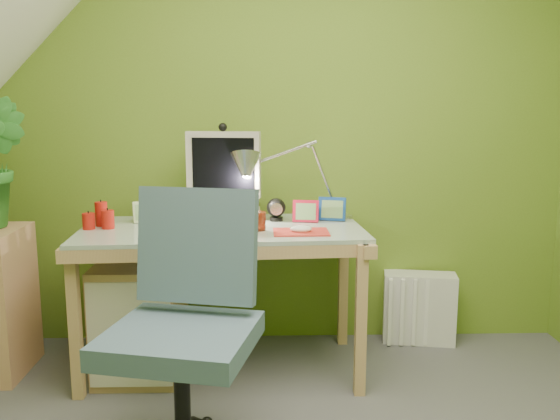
{
  "coord_description": "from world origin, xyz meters",
  "views": [
    {
      "loc": [
        -0.07,
        -1.68,
        1.32
      ],
      "look_at": [
        0.0,
        1.0,
        0.85
      ],
      "focal_mm": 38.0,
      "sensor_mm": 36.0,
      "label": 1
    }
  ],
  "objects_px": {
    "desk": "(223,299)",
    "monitor": "(224,175)",
    "task_chair": "(180,333)",
    "radiator": "(419,308)",
    "desk_lamp": "(311,163)"
  },
  "relations": [
    {
      "from": "desk",
      "to": "monitor",
      "type": "bearing_deg",
      "value": 86.45
    },
    {
      "from": "monitor",
      "to": "task_chair",
      "type": "height_order",
      "value": "monitor"
    },
    {
      "from": "task_chair",
      "to": "radiator",
      "type": "distance_m",
      "value": 1.68
    },
    {
      "from": "desk_lamp",
      "to": "task_chair",
      "type": "height_order",
      "value": "desk_lamp"
    },
    {
      "from": "desk_lamp",
      "to": "radiator",
      "type": "relative_size",
      "value": 1.51
    },
    {
      "from": "desk_lamp",
      "to": "radiator",
      "type": "bearing_deg",
      "value": 17.1
    },
    {
      "from": "desk",
      "to": "radiator",
      "type": "relative_size",
      "value": 3.46
    },
    {
      "from": "desk_lamp",
      "to": "task_chair",
      "type": "xyz_separation_m",
      "value": [
        -0.54,
        -1.02,
        -0.51
      ]
    },
    {
      "from": "desk",
      "to": "desk_lamp",
      "type": "bearing_deg",
      "value": 18.25
    },
    {
      "from": "desk",
      "to": "radiator",
      "type": "bearing_deg",
      "value": 12.94
    },
    {
      "from": "radiator",
      "to": "desk",
      "type": "bearing_deg",
      "value": -153.55
    },
    {
      "from": "desk",
      "to": "task_chair",
      "type": "relative_size",
      "value": 1.32
    },
    {
      "from": "desk",
      "to": "task_chair",
      "type": "distance_m",
      "value": 0.86
    },
    {
      "from": "task_chair",
      "to": "monitor",
      "type": "bearing_deg",
      "value": 97.88
    },
    {
      "from": "desk",
      "to": "monitor",
      "type": "xyz_separation_m",
      "value": [
        0.0,
        0.18,
        0.61
      ]
    }
  ]
}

